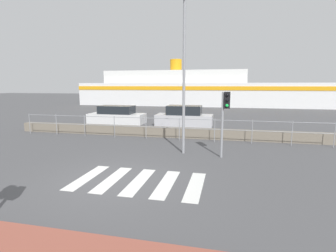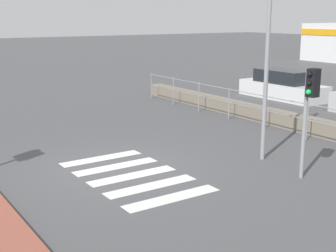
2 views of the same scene
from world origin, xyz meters
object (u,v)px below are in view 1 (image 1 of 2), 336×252
Objects in this scene: streetlamp at (184,60)px; traffic_light_far at (225,110)px; parked_car_white at (117,116)px; parked_car_silver at (184,117)px; ferry_boat at (199,91)px.

traffic_light_far is at bearing -5.62° from streetlamp.
traffic_light_far reaches higher than parked_car_white.
streetlamp is (-1.79, 0.18, 2.04)m from traffic_light_far.
streetlamp is 11.28m from parked_car_white.
streetlamp is at bearing 174.38° from traffic_light_far.
parked_car_silver is at bearing 109.94° from traffic_light_far.
parked_car_white is (-6.79, 8.32, -3.47)m from streetlamp.
traffic_light_far reaches higher than parked_car_silver.
parked_car_white is at bearing 129.22° from streetlamp.
streetlamp is at bearing -85.12° from ferry_boat.
ferry_boat is 21.92m from parked_car_white.
ferry_boat is 21.53m from parked_car_silver.
streetlamp is 29.92m from ferry_boat.
traffic_light_far is 2.72m from streetlamp.
ferry_boat is at bearing 98.23° from traffic_light_far.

